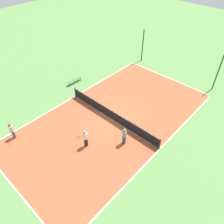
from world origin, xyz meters
The scene contains 11 objects.
ground_plane centered at (0.00, 0.00, 0.00)m, with size 80.00×80.00×0.00m, color #60934C.
court_surface centered at (0.00, 0.00, 0.01)m, with size 10.58×19.45×0.02m.
tennis_net centered at (0.00, 0.00, 0.58)m, with size 10.38×0.10×1.11m.
bench centered at (-7.23, 1.65, 0.39)m, with size 0.36×1.95×0.45m.
player_baseline_gray centered at (2.67, -1.47, 0.97)m, with size 0.48×0.48×1.66m.
player_near_white centered at (0.58, -3.76, 1.01)m, with size 0.55×0.98×1.71m.
player_far_white centered at (-4.56, -7.26, 0.94)m, with size 0.99×0.60×1.60m.
tennis_ball_far_baseline centered at (-0.51, 7.49, 0.06)m, with size 0.07×0.07×0.07m, color #CCE033.
tennis_ball_near_net centered at (-4.86, 8.48, 0.06)m, with size 0.07×0.07×0.07m, color #CCE033.
fence_post_back_left centered at (-4.81, 10.96, 2.05)m, with size 0.12×0.12×4.09m.
fence_post_back_right centered at (4.81, 10.96, 2.05)m, with size 0.12×0.12×4.09m.
Camera 1 is at (9.97, -10.89, 13.89)m, focal length 35.00 mm.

